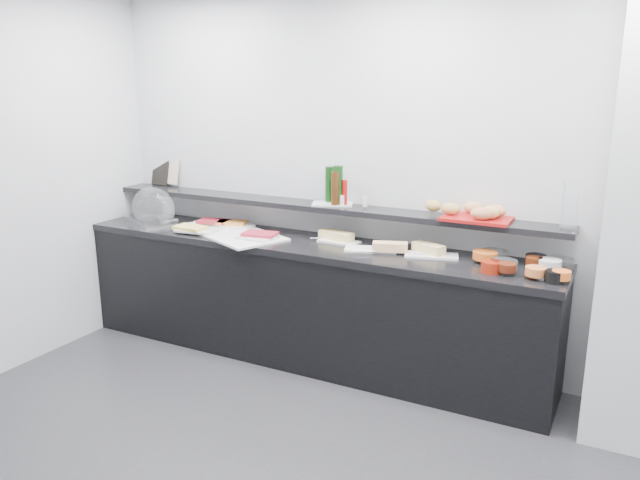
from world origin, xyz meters
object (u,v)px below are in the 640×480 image
at_px(carafe, 570,206).
at_px(cloche_base, 151,219).
at_px(framed_print, 161,170).
at_px(bread_tray, 477,218).
at_px(condiment_tray, 332,204).
at_px(sandwich_plate_mid, 371,249).

bearing_deg(carafe, cloche_base, -177.32).
xyz_separation_m(framed_print, carafe, (3.33, -0.15, 0.02)).
xyz_separation_m(cloche_base, bread_tray, (2.64, 0.18, 0.24)).
bearing_deg(framed_print, bread_tray, 3.69).
distance_m(framed_print, carafe, 3.33).
height_order(framed_print, condiment_tray, framed_print).
xyz_separation_m(cloche_base, carafe, (3.20, 0.15, 0.38)).
bearing_deg(cloche_base, framed_print, 138.09).
xyz_separation_m(cloche_base, sandwich_plate_mid, (1.97, 0.00, -0.01)).
height_order(cloche_base, framed_print, framed_print).
bearing_deg(bread_tray, sandwich_plate_mid, -165.48).
relative_size(condiment_tray, carafe, 0.97).
xyz_separation_m(sandwich_plate_mid, carafe, (1.23, 0.15, 0.39)).
xyz_separation_m(condiment_tray, bread_tray, (1.06, -0.02, 0.00)).
bearing_deg(bread_tray, carafe, -3.93).
bearing_deg(sandwich_plate_mid, cloche_base, 162.00).
height_order(cloche_base, carafe, carafe).
relative_size(cloche_base, framed_print, 1.65).
xyz_separation_m(sandwich_plate_mid, condiment_tray, (-0.39, 0.20, 0.25)).
bearing_deg(carafe, condiment_tray, 178.21).
bearing_deg(cloche_base, bread_tray, 28.67).
distance_m(sandwich_plate_mid, carafe, 1.30).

